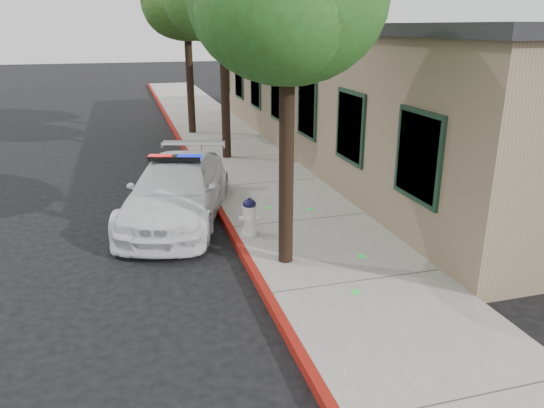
% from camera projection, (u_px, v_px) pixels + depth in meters
% --- Properties ---
extents(ground, '(120.00, 120.00, 0.00)m').
position_uv_depth(ground, '(264.00, 302.00, 8.32)').
color(ground, black).
rests_on(ground, ground).
extents(sidewalk, '(3.20, 60.00, 0.15)m').
position_uv_depth(sidewalk, '(299.00, 223.00, 11.44)').
color(sidewalk, gray).
rests_on(sidewalk, ground).
extents(red_curb, '(0.14, 60.00, 0.16)m').
position_uv_depth(red_curb, '(230.00, 230.00, 11.04)').
color(red_curb, maroon).
rests_on(red_curb, ground).
extents(clapboard_building, '(7.30, 20.89, 4.24)m').
position_uv_depth(clapboard_building, '(386.00, 90.00, 17.56)').
color(clapboard_building, '#8E7A5D').
rests_on(clapboard_building, ground).
extents(police_car, '(3.31, 5.14, 1.51)m').
position_uv_depth(police_car, '(177.00, 191.00, 11.63)').
color(police_car, white).
rests_on(police_car, ground).
extents(fire_hydrant, '(0.44, 0.39, 0.77)m').
position_uv_depth(fire_hydrant, '(250.00, 216.00, 10.52)').
color(fire_hydrant, white).
rests_on(fire_hydrant, sidewalk).
extents(street_tree_near, '(3.16, 3.26, 5.79)m').
position_uv_depth(street_tree_near, '(289.00, 6.00, 8.06)').
color(street_tree_near, black).
rests_on(street_tree_near, sidewalk).
extents(street_tree_far, '(3.46, 3.37, 6.29)m').
position_uv_depth(street_tree_far, '(188.00, 6.00, 19.31)').
color(street_tree_far, black).
rests_on(street_tree_far, sidewalk).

